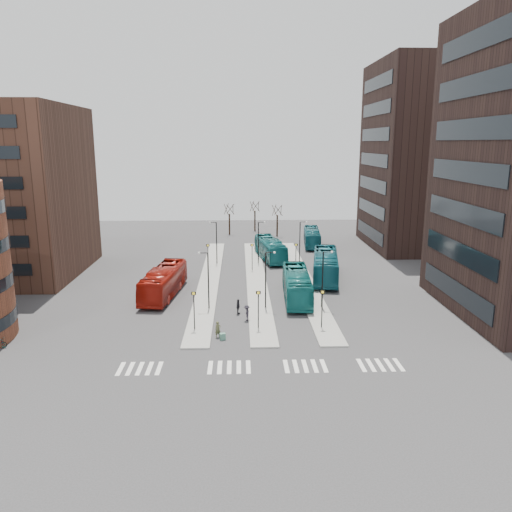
{
  "coord_description": "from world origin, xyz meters",
  "views": [
    {
      "loc": [
        -0.13,
        -32.36,
        17.29
      ],
      "look_at": [
        1.7,
        21.4,
        5.0
      ],
      "focal_mm": 35.0,
      "sensor_mm": 36.0,
      "label": 1
    }
  ],
  "objects_px": {
    "red_bus": "(164,282)",
    "commuter_c": "(247,313)",
    "teal_bus_c": "(325,265)",
    "teal_bus_d": "(312,237)",
    "suitcase": "(223,337)",
    "teal_bus_a": "(297,285)",
    "traveller": "(218,329)",
    "commuter_a": "(163,301)",
    "commuter_b": "(238,307)",
    "teal_bus_b": "(270,249)"
  },
  "relations": [
    {
      "from": "teal_bus_a",
      "to": "red_bus",
      "type": "bearing_deg",
      "value": 176.01
    },
    {
      "from": "commuter_a",
      "to": "commuter_c",
      "type": "distance_m",
      "value": 9.77
    },
    {
      "from": "teal_bus_c",
      "to": "commuter_c",
      "type": "xyz_separation_m",
      "value": [
        -10.41,
        -15.21,
        -0.98
      ]
    },
    {
      "from": "commuter_b",
      "to": "teal_bus_a",
      "type": "bearing_deg",
      "value": -40.44
    },
    {
      "from": "teal_bus_a",
      "to": "teal_bus_b",
      "type": "bearing_deg",
      "value": 97.86
    },
    {
      "from": "commuter_a",
      "to": "traveller",
      "type": "bearing_deg",
      "value": 102.06
    },
    {
      "from": "teal_bus_b",
      "to": "traveller",
      "type": "distance_m",
      "value": 31.49
    },
    {
      "from": "red_bus",
      "to": "commuter_c",
      "type": "bearing_deg",
      "value": -35.77
    },
    {
      "from": "suitcase",
      "to": "traveller",
      "type": "bearing_deg",
      "value": 108.81
    },
    {
      "from": "suitcase",
      "to": "teal_bus_c",
      "type": "xyz_separation_m",
      "value": [
        12.66,
        20.06,
        1.48
      ]
    },
    {
      "from": "commuter_a",
      "to": "commuter_b",
      "type": "relative_size",
      "value": 1.01
    },
    {
      "from": "suitcase",
      "to": "red_bus",
      "type": "height_order",
      "value": "red_bus"
    },
    {
      "from": "suitcase",
      "to": "teal_bus_b",
      "type": "distance_m",
      "value": 31.97
    },
    {
      "from": "traveller",
      "to": "commuter_a",
      "type": "bearing_deg",
      "value": 102.58
    },
    {
      "from": "teal_bus_c",
      "to": "teal_bus_d",
      "type": "xyz_separation_m",
      "value": [
        1.3,
        21.19,
        -0.3
      ]
    },
    {
      "from": "teal_bus_d",
      "to": "suitcase",
      "type": "bearing_deg",
      "value": -102.97
    },
    {
      "from": "red_bus",
      "to": "commuter_a",
      "type": "relative_size",
      "value": 7.52
    },
    {
      "from": "suitcase",
      "to": "traveller",
      "type": "distance_m",
      "value": 0.85
    },
    {
      "from": "teal_bus_d",
      "to": "commuter_c",
      "type": "xyz_separation_m",
      "value": [
        -11.72,
        -36.39,
        -0.68
      ]
    },
    {
      "from": "suitcase",
      "to": "traveller",
      "type": "height_order",
      "value": "traveller"
    },
    {
      "from": "teal_bus_a",
      "to": "commuter_b",
      "type": "distance_m",
      "value": 8.25
    },
    {
      "from": "red_bus",
      "to": "commuter_c",
      "type": "distance_m",
      "value": 12.8
    },
    {
      "from": "commuter_a",
      "to": "teal_bus_b",
      "type": "bearing_deg",
      "value": -144.03
    },
    {
      "from": "teal_bus_d",
      "to": "commuter_c",
      "type": "height_order",
      "value": "teal_bus_d"
    },
    {
      "from": "teal_bus_c",
      "to": "traveller",
      "type": "xyz_separation_m",
      "value": [
        -13.1,
        -19.5,
        -1.02
      ]
    },
    {
      "from": "teal_bus_a",
      "to": "commuter_b",
      "type": "xyz_separation_m",
      "value": [
        -6.6,
        -4.88,
        -0.85
      ]
    },
    {
      "from": "suitcase",
      "to": "teal_bus_d",
      "type": "bearing_deg",
      "value": 51.99
    },
    {
      "from": "traveller",
      "to": "commuter_a",
      "type": "height_order",
      "value": "commuter_a"
    },
    {
      "from": "red_bus",
      "to": "teal_bus_b",
      "type": "height_order",
      "value": "red_bus"
    },
    {
      "from": "commuter_a",
      "to": "red_bus",
      "type": "bearing_deg",
      "value": -107.25
    },
    {
      "from": "traveller",
      "to": "commuter_b",
      "type": "height_order",
      "value": "commuter_b"
    },
    {
      "from": "red_bus",
      "to": "commuter_b",
      "type": "height_order",
      "value": "red_bus"
    },
    {
      "from": "teal_bus_d",
      "to": "commuter_b",
      "type": "xyz_separation_m",
      "value": [
        -12.58,
        -34.42,
        -0.69
      ]
    },
    {
      "from": "teal_bus_d",
      "to": "traveller",
      "type": "relative_size",
      "value": 6.98
    },
    {
      "from": "suitcase",
      "to": "teal_bus_c",
      "type": "bearing_deg",
      "value": 38.44
    },
    {
      "from": "teal_bus_a",
      "to": "commuter_a",
      "type": "relative_size",
      "value": 7.39
    },
    {
      "from": "teal_bus_b",
      "to": "suitcase",
      "type": "bearing_deg",
      "value": -110.58
    },
    {
      "from": "suitcase",
      "to": "red_bus",
      "type": "xyz_separation_m",
      "value": [
        -7.16,
        13.49,
        1.37
      ]
    },
    {
      "from": "suitcase",
      "to": "teal_bus_c",
      "type": "distance_m",
      "value": 23.77
    },
    {
      "from": "teal_bus_d",
      "to": "commuter_a",
      "type": "xyz_separation_m",
      "value": [
        -20.57,
        -32.26,
        -0.68
      ]
    },
    {
      "from": "commuter_a",
      "to": "commuter_b",
      "type": "bearing_deg",
      "value": 140.73
    },
    {
      "from": "teal_bus_a",
      "to": "teal_bus_c",
      "type": "relative_size",
      "value": 0.92
    },
    {
      "from": "suitcase",
      "to": "teal_bus_a",
      "type": "distance_m",
      "value": 14.23
    },
    {
      "from": "commuter_c",
      "to": "commuter_a",
      "type": "bearing_deg",
      "value": -117.8
    },
    {
      "from": "suitcase",
      "to": "commuter_c",
      "type": "bearing_deg",
      "value": 45.9
    },
    {
      "from": "teal_bus_c",
      "to": "traveller",
      "type": "relative_size",
      "value": 8.41
    },
    {
      "from": "teal_bus_d",
      "to": "commuter_b",
      "type": "bearing_deg",
      "value": -104.34
    },
    {
      "from": "teal_bus_c",
      "to": "commuter_c",
      "type": "bearing_deg",
      "value": -115.14
    },
    {
      "from": "suitcase",
      "to": "traveller",
      "type": "xyz_separation_m",
      "value": [
        -0.44,
        0.56,
        0.46
      ]
    },
    {
      "from": "teal_bus_b",
      "to": "teal_bus_c",
      "type": "relative_size",
      "value": 0.89
    }
  ]
}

